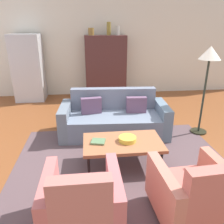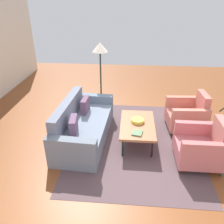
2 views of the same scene
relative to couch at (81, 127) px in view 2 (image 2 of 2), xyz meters
name	(u,v)px [view 2 (image 2 of 2)]	position (x,y,z in m)	size (l,w,h in m)	color
ground_plane	(118,134)	(0.22, -0.78, -0.29)	(11.13, 11.13, 0.00)	brown
area_rug	(134,140)	(-0.01, -1.14, -0.28)	(3.40, 2.60, 0.01)	#574246
couch	(81,127)	(0.00, 0.00, 0.00)	(2.15, 1.02, 0.86)	slate
coffee_table	(137,125)	(-0.01, -1.19, 0.09)	(1.20, 0.70, 0.42)	black
armchair_left	(202,147)	(-0.61, -2.35, 0.06)	(0.80, 0.80, 0.88)	black
armchair_right	(188,115)	(0.60, -2.35, 0.06)	(0.85, 0.85, 0.88)	#2F2A1D
fruit_bowl	(138,121)	(0.06, -1.19, 0.17)	(0.27, 0.27, 0.07)	gold
book_stack	(137,133)	(-0.38, -1.18, 0.15)	(0.24, 0.22, 0.03)	#55774F
floor_lamp	(100,53)	(1.74, -0.20, 1.16)	(0.40, 0.40, 1.72)	black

